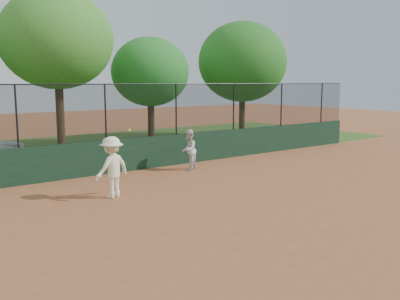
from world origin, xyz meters
TOP-DOWN VIEW (x-y plane):
  - ground at (0.00, 0.00)m, footprint 80.00×80.00m
  - back_wall at (0.00, 6.00)m, footprint 26.00×0.20m
  - grass_strip at (0.00, 12.00)m, footprint 36.00×12.00m
  - player_second at (2.24, 4.80)m, footprint 0.93×0.90m
  - player_main at (-1.83, 2.85)m, footprint 1.26×0.94m
  - fence_assembly at (-0.03, 6.00)m, footprint 26.00×0.06m
  - tree_2 at (-0.28, 11.12)m, footprint 5.00×4.54m
  - tree_3 at (4.76, 11.70)m, footprint 4.14×3.76m
  - tree_4 at (10.50, 10.92)m, footprint 5.33×4.84m

SIDE VIEW (x-z plane):
  - ground at x=0.00m, z-range 0.00..0.00m
  - grass_strip at x=0.00m, z-range 0.00..0.01m
  - back_wall at x=0.00m, z-range 0.00..1.20m
  - player_second at x=2.24m, z-range 0.00..1.51m
  - player_main at x=-1.83m, z-range -0.11..1.85m
  - fence_assembly at x=-0.03m, z-range 1.24..3.24m
  - tree_3 at x=4.76m, z-range 0.98..6.53m
  - tree_4 at x=10.50m, z-range 1.04..7.73m
  - tree_2 at x=-0.28m, z-range 1.45..8.68m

